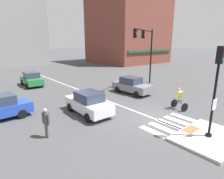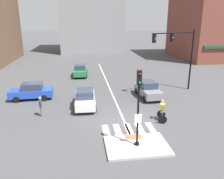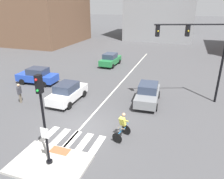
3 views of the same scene
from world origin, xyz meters
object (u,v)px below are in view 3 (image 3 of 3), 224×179
object	(u,v)px
car_grey_eastbound_mid	(148,94)
pedestrian_at_curb_left	(19,92)
signal_pole	(43,114)
cyclist	(122,126)
car_blue_cross_left	(37,76)
car_green_westbound_distant	(110,60)
traffic_light_mast	(202,48)
car_white_westbound_near	(68,92)

from	to	relation	value
car_grey_eastbound_mid	pedestrian_at_curb_left	xyz separation A→B (m)	(-9.98, -3.43, 0.17)
signal_pole	cyclist	size ratio (longest dim) A/B	2.79
car_blue_cross_left	car_green_westbound_distant	world-z (taller)	same
traffic_light_mast	cyclist	bearing A→B (deg)	-121.27
traffic_light_mast	pedestrian_at_curb_left	bearing A→B (deg)	-160.64
car_green_westbound_distant	car_grey_eastbound_mid	xyz separation A→B (m)	(6.76, -9.94, 0.00)
car_green_westbound_distant	car_blue_cross_left	bearing A→B (deg)	-118.21
traffic_light_mast	car_green_westbound_distant	xyz separation A→B (m)	(-10.45, 8.56, -3.76)
car_grey_eastbound_mid	cyclist	bearing A→B (deg)	-95.55
car_green_westbound_distant	car_white_westbound_near	distance (m)	11.87
signal_pole	cyclist	distance (m)	4.96
car_grey_eastbound_mid	pedestrian_at_curb_left	bearing A→B (deg)	-161.06
car_green_westbound_distant	car_grey_eastbound_mid	world-z (taller)	same
car_white_westbound_near	cyclist	distance (m)	6.89
car_white_westbound_near	car_grey_eastbound_mid	xyz separation A→B (m)	(6.38, 1.92, 0.00)
car_blue_cross_left	car_green_westbound_distant	size ratio (longest dim) A/B	1.00
car_blue_cross_left	traffic_light_mast	bearing A→B (deg)	1.44
cyclist	traffic_light_mast	bearing A→B (deg)	58.73
traffic_light_mast	car_blue_cross_left	world-z (taller)	traffic_light_mast
traffic_light_mast	car_grey_eastbound_mid	xyz separation A→B (m)	(-3.68, -1.37, -3.76)
traffic_light_mast	car_grey_eastbound_mid	world-z (taller)	traffic_light_mast
car_white_westbound_near	cyclist	world-z (taller)	cyclist
traffic_light_mast	car_grey_eastbound_mid	bearing A→B (deg)	-159.53
traffic_light_mast	car_white_westbound_near	size ratio (longest dim) A/B	1.58
car_blue_cross_left	car_green_westbound_distant	xyz separation A→B (m)	(4.80, 8.94, 0.00)
cyclist	pedestrian_at_curb_left	world-z (taller)	cyclist
car_grey_eastbound_mid	cyclist	world-z (taller)	cyclist
car_blue_cross_left	cyclist	bearing A→B (deg)	-30.82
signal_pole	car_green_westbound_distant	bearing A→B (deg)	100.08
pedestrian_at_curb_left	traffic_light_mast	bearing A→B (deg)	19.36
car_blue_cross_left	pedestrian_at_curb_left	world-z (taller)	pedestrian_at_curb_left
traffic_light_mast	cyclist	xyz separation A→B (m)	(-4.22, -6.96, -3.70)
cyclist	car_white_westbound_near	bearing A→B (deg)	147.91
cyclist	car_green_westbound_distant	bearing A→B (deg)	111.85
signal_pole	car_grey_eastbound_mid	bearing A→B (deg)	69.52
car_grey_eastbound_mid	car_blue_cross_left	bearing A→B (deg)	175.10
pedestrian_at_curb_left	cyclist	bearing A→B (deg)	-12.87
signal_pole	car_blue_cross_left	xyz separation A→B (m)	(-8.18, 10.06, -2.17)
car_green_westbound_distant	pedestrian_at_curb_left	size ratio (longest dim) A/B	2.49
car_green_westbound_distant	car_white_westbound_near	xyz separation A→B (m)	(0.39, -11.86, 0.00)
traffic_light_mast	car_green_westbound_distant	world-z (taller)	traffic_light_mast
car_grey_eastbound_mid	cyclist	xyz separation A→B (m)	(-0.54, -5.58, 0.06)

